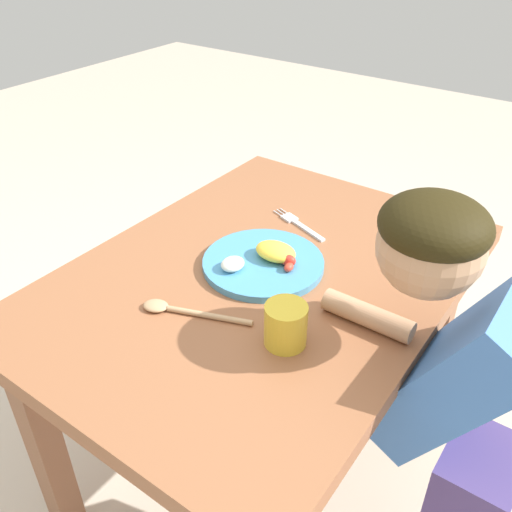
# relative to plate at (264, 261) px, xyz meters

# --- Properties ---
(ground_plane) EXTENTS (8.00, 8.00, 0.00)m
(ground_plane) POSITION_rel_plate_xyz_m (-0.02, -0.01, -0.74)
(ground_plane) COLOR beige
(dining_table) EXTENTS (1.05, 0.77, 0.73)m
(dining_table) POSITION_rel_plate_xyz_m (-0.02, -0.01, -0.12)
(dining_table) COLOR brown
(dining_table) RESTS_ON ground_plane
(plate) EXTENTS (0.28, 0.28, 0.05)m
(plate) POSITION_rel_plate_xyz_m (0.00, 0.00, 0.00)
(plate) COLOR #448BBB
(plate) RESTS_ON dining_table
(fork) EXTENTS (0.08, 0.19, 0.01)m
(fork) POSITION_rel_plate_xyz_m (0.20, 0.04, -0.01)
(fork) COLOR silver
(fork) RESTS_ON dining_table
(spoon) EXTENTS (0.11, 0.23, 0.01)m
(spoon) POSITION_rel_plate_xyz_m (-0.24, 0.04, -0.01)
(spoon) COLOR tan
(spoon) RESTS_ON dining_table
(drinking_cup) EXTENTS (0.08, 0.08, 0.09)m
(drinking_cup) POSITION_rel_plate_xyz_m (-0.18, -0.18, 0.03)
(drinking_cup) COLOR gold
(drinking_cup) RESTS_ON dining_table
(person) EXTENTS (0.20, 0.44, 1.04)m
(person) POSITION_rel_plate_xyz_m (-0.05, -0.47, -0.15)
(person) COLOR #4A3972
(person) RESTS_ON ground_plane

